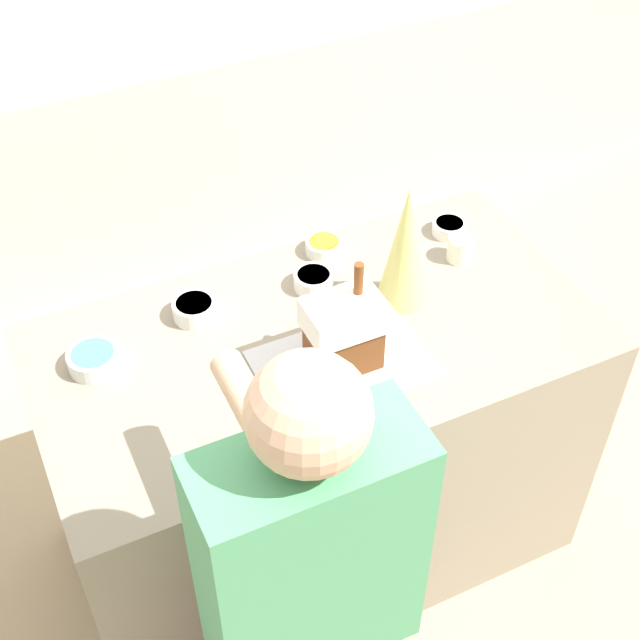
# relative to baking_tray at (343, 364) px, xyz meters

# --- Properties ---
(ground_plane) EXTENTS (12.00, 12.00, 0.00)m
(ground_plane) POSITION_rel_baking_tray_xyz_m (-0.02, 0.12, -0.95)
(ground_plane) COLOR tan
(back_cabinet_block) EXTENTS (6.00, 0.60, 0.96)m
(back_cabinet_block) POSITION_rel_baking_tray_xyz_m (-0.02, 1.96, -0.47)
(back_cabinet_block) COLOR beige
(back_cabinet_block) RESTS_ON ground_plane
(kitchen_island) EXTENTS (1.53, 0.81, 0.95)m
(kitchen_island) POSITION_rel_baking_tray_xyz_m (-0.02, 0.12, -0.48)
(kitchen_island) COLOR gray
(kitchen_island) RESTS_ON ground_plane
(baking_tray) EXTENTS (0.45, 0.30, 0.01)m
(baking_tray) POSITION_rel_baking_tray_xyz_m (0.00, 0.00, 0.00)
(baking_tray) COLOR silver
(baking_tray) RESTS_ON kitchen_island
(gingerbread_house) EXTENTS (0.20, 0.14, 0.30)m
(gingerbread_house) POSITION_rel_baking_tray_xyz_m (0.00, 0.00, 0.12)
(gingerbread_house) COLOR brown
(gingerbread_house) RESTS_ON baking_tray
(decorative_tree) EXTENTS (0.14, 0.14, 0.38)m
(decorative_tree) POSITION_rel_baking_tray_xyz_m (0.27, 0.16, 0.18)
(decorative_tree) COLOR #DBD675
(decorative_tree) RESTS_ON kitchen_island
(candy_bowl_center_rear) EXTENTS (0.10, 0.10, 0.04)m
(candy_bowl_center_rear) POSITION_rel_baking_tray_xyz_m (0.54, 0.36, 0.02)
(candy_bowl_center_rear) COLOR white
(candy_bowl_center_rear) RESTS_ON kitchen_island
(candy_bowl_far_left) EXTENTS (0.11, 0.11, 0.05)m
(candy_bowl_far_left) POSITION_rel_baking_tray_xyz_m (0.06, 0.31, 0.02)
(candy_bowl_far_left) COLOR white
(candy_bowl_far_left) RESTS_ON kitchen_island
(candy_bowl_beside_tree) EXTENTS (0.12, 0.12, 0.05)m
(candy_bowl_beside_tree) POSITION_rel_baking_tray_xyz_m (-0.29, 0.34, 0.03)
(candy_bowl_beside_tree) COLOR white
(candy_bowl_beside_tree) RESTS_ON kitchen_island
(candy_bowl_near_tray_right) EXTENTS (0.14, 0.14, 0.05)m
(candy_bowl_near_tray_right) POSITION_rel_baking_tray_xyz_m (-0.59, 0.27, 0.02)
(candy_bowl_near_tray_right) COLOR white
(candy_bowl_near_tray_right) RESTS_ON kitchen_island
(candy_bowl_far_right) EXTENTS (0.11, 0.11, 0.04)m
(candy_bowl_far_right) POSITION_rel_baking_tray_xyz_m (0.16, 0.44, 0.02)
(candy_bowl_far_right) COLOR silver
(candy_bowl_far_right) RESTS_ON kitchen_island
(mug) EXTENTS (0.08, 0.08, 0.08)m
(mug) POSITION_rel_baking_tray_xyz_m (0.51, 0.24, 0.03)
(mug) COLOR white
(mug) RESTS_ON kitchen_island
(person) EXTENTS (0.43, 0.54, 1.64)m
(person) POSITION_rel_baking_tray_xyz_m (-0.36, -0.57, -0.10)
(person) COLOR #333338
(person) RESTS_ON ground_plane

